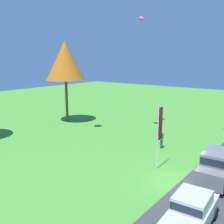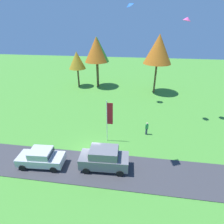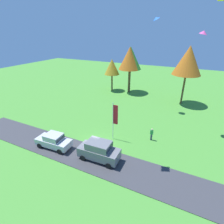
{
  "view_description": "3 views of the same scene",
  "coord_description": "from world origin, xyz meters",
  "px_view_note": "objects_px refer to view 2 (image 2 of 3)",
  "views": [
    {
      "loc": [
        -16.41,
        -6.56,
        8.63
      ],
      "look_at": [
        -0.7,
        5.56,
        4.57
      ],
      "focal_mm": 42.0,
      "sensor_mm": 36.0,
      "label": 1
    },
    {
      "loc": [
        4.23,
        -14.32,
        12.61
      ],
      "look_at": [
        1.74,
        3.21,
        3.56
      ],
      "focal_mm": 28.0,
      "sensor_mm": 36.0,
      "label": 2
    },
    {
      "loc": [
        9.9,
        -15.28,
        13.13
      ],
      "look_at": [
        0.84,
        3.14,
        3.64
      ],
      "focal_mm": 28.0,
      "sensor_mm": 36.0,
      "label": 3
    }
  ],
  "objects_px": {
    "tree_left_of_center": "(158,49)",
    "kite_delta_mid_center": "(187,19)",
    "car_sedan_far_end": "(41,157)",
    "person_on_lawn": "(147,128)",
    "kite_delta_high_right": "(130,4)",
    "tree_center_back": "(77,60)",
    "tree_far_left": "(97,50)",
    "tree_far_right": "(96,50)",
    "flag_banner": "(109,116)",
    "car_suv_near_entrance": "(104,158)"
  },
  "relations": [
    {
      "from": "tree_left_of_center",
      "to": "kite_delta_high_right",
      "type": "height_order",
      "value": "kite_delta_high_right"
    },
    {
      "from": "car_suv_near_entrance",
      "to": "flag_banner",
      "type": "height_order",
      "value": "flag_banner"
    },
    {
      "from": "tree_far_left",
      "to": "car_suv_near_entrance",
      "type": "bearing_deg",
      "value": -76.64
    },
    {
      "from": "car_sedan_far_end",
      "to": "tree_left_of_center",
      "type": "relative_size",
      "value": 0.41
    },
    {
      "from": "car_suv_near_entrance",
      "to": "tree_center_back",
      "type": "bearing_deg",
      "value": 113.02
    },
    {
      "from": "tree_far_right",
      "to": "tree_left_of_center",
      "type": "xyz_separation_m",
      "value": [
        12.05,
        -2.02,
        0.57
      ]
    },
    {
      "from": "car_suv_near_entrance",
      "to": "kite_delta_mid_center",
      "type": "distance_m",
      "value": 18.12
    },
    {
      "from": "tree_left_of_center",
      "to": "kite_delta_mid_center",
      "type": "bearing_deg",
      "value": -80.9
    },
    {
      "from": "person_on_lawn",
      "to": "tree_left_of_center",
      "type": "height_order",
      "value": "tree_left_of_center"
    },
    {
      "from": "car_suv_near_entrance",
      "to": "kite_delta_high_right",
      "type": "distance_m",
      "value": 21.51
    },
    {
      "from": "car_suv_near_entrance",
      "to": "car_sedan_far_end",
      "type": "bearing_deg",
      "value": -175.32
    },
    {
      "from": "tree_far_right",
      "to": "kite_delta_mid_center",
      "type": "relative_size",
      "value": 10.71
    },
    {
      "from": "car_suv_near_entrance",
      "to": "flag_banner",
      "type": "distance_m",
      "value": 4.9
    },
    {
      "from": "car_suv_near_entrance",
      "to": "tree_far_right",
      "type": "distance_m",
      "value": 25.51
    },
    {
      "from": "person_on_lawn",
      "to": "tree_far_left",
      "type": "xyz_separation_m",
      "value": [
        -9.97,
        17.79,
        6.9
      ]
    },
    {
      "from": "tree_far_left",
      "to": "flag_banner",
      "type": "relative_size",
      "value": 1.96
    },
    {
      "from": "tree_center_back",
      "to": "tree_left_of_center",
      "type": "distance_m",
      "value": 16.53
    },
    {
      "from": "tree_far_right",
      "to": "tree_far_left",
      "type": "xyz_separation_m",
      "value": [
        0.09,
        0.27,
        0.01
      ]
    },
    {
      "from": "tree_far_left",
      "to": "flag_banner",
      "type": "distance_m",
      "value": 21.02
    },
    {
      "from": "tree_center_back",
      "to": "tree_far_left",
      "type": "height_order",
      "value": "tree_far_left"
    },
    {
      "from": "kite_delta_mid_center",
      "to": "tree_left_of_center",
      "type": "bearing_deg",
      "value": 99.1
    },
    {
      "from": "kite_delta_mid_center",
      "to": "person_on_lawn",
      "type": "bearing_deg",
      "value": -127.14
    },
    {
      "from": "person_on_lawn",
      "to": "tree_left_of_center",
      "type": "distance_m",
      "value": 17.32
    },
    {
      "from": "car_sedan_far_end",
      "to": "person_on_lawn",
      "type": "height_order",
      "value": "car_sedan_far_end"
    },
    {
      "from": "tree_center_back",
      "to": "person_on_lawn",
      "type": "bearing_deg",
      "value": -50.27
    },
    {
      "from": "person_on_lawn",
      "to": "tree_far_left",
      "type": "height_order",
      "value": "tree_far_left"
    },
    {
      "from": "car_sedan_far_end",
      "to": "tree_center_back",
      "type": "height_order",
      "value": "tree_center_back"
    },
    {
      "from": "tree_far_left",
      "to": "kite_delta_mid_center",
      "type": "height_order",
      "value": "kite_delta_mid_center"
    },
    {
      "from": "car_sedan_far_end",
      "to": "tree_far_right",
      "type": "bearing_deg",
      "value": 89.43
    },
    {
      "from": "tree_center_back",
      "to": "flag_banner",
      "type": "relative_size",
      "value": 1.42
    },
    {
      "from": "car_sedan_far_end",
      "to": "tree_far_left",
      "type": "relative_size",
      "value": 0.44
    },
    {
      "from": "tree_center_back",
      "to": "tree_far_right",
      "type": "height_order",
      "value": "tree_far_right"
    },
    {
      "from": "tree_far_left",
      "to": "kite_delta_mid_center",
      "type": "xyz_separation_m",
      "value": [
        13.66,
        -12.93,
        5.26
      ]
    },
    {
      "from": "tree_far_right",
      "to": "tree_far_left",
      "type": "distance_m",
      "value": 0.29
    },
    {
      "from": "car_suv_near_entrance",
      "to": "kite_delta_high_right",
      "type": "xyz_separation_m",
      "value": [
        0.93,
        16.58,
        13.67
      ]
    },
    {
      "from": "car_sedan_far_end",
      "to": "kite_delta_mid_center",
      "type": "bearing_deg",
      "value": 40.17
    },
    {
      "from": "car_suv_near_entrance",
      "to": "tree_far_left",
      "type": "height_order",
      "value": "tree_far_left"
    },
    {
      "from": "car_sedan_far_end",
      "to": "tree_far_right",
      "type": "xyz_separation_m",
      "value": [
        0.25,
        24.47,
        6.73
      ]
    },
    {
      "from": "car_sedan_far_end",
      "to": "kite_delta_high_right",
      "type": "relative_size",
      "value": 4.15
    },
    {
      "from": "kite_delta_mid_center",
      "to": "tree_center_back",
      "type": "bearing_deg",
      "value": 145.62
    },
    {
      "from": "car_suv_near_entrance",
      "to": "tree_center_back",
      "type": "relative_size",
      "value": 0.63
    },
    {
      "from": "tree_far_right",
      "to": "tree_left_of_center",
      "type": "distance_m",
      "value": 12.23
    },
    {
      "from": "tree_left_of_center",
      "to": "kite_delta_mid_center",
      "type": "distance_m",
      "value": 11.75
    },
    {
      "from": "car_sedan_far_end",
      "to": "person_on_lawn",
      "type": "distance_m",
      "value": 12.44
    },
    {
      "from": "tree_left_of_center",
      "to": "kite_delta_mid_center",
      "type": "relative_size",
      "value": 11.49
    },
    {
      "from": "car_sedan_far_end",
      "to": "kite_delta_mid_center",
      "type": "height_order",
      "value": "kite_delta_mid_center"
    },
    {
      "from": "car_suv_near_entrance",
      "to": "flag_banner",
      "type": "relative_size",
      "value": 0.9
    },
    {
      "from": "tree_left_of_center",
      "to": "kite_delta_high_right",
      "type": "bearing_deg",
      "value": -134.39
    },
    {
      "from": "person_on_lawn",
      "to": "kite_delta_mid_center",
      "type": "distance_m",
      "value": 13.61
    },
    {
      "from": "tree_far_right",
      "to": "kite_delta_mid_center",
      "type": "distance_m",
      "value": 19.42
    }
  ]
}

